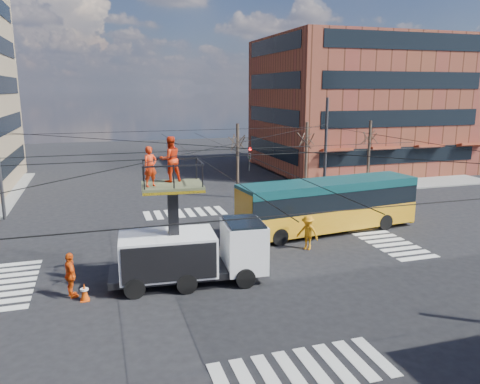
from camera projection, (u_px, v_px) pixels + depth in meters
name	position (u px, v px, depth m)	size (l,w,h in m)	color
ground	(221.00, 261.00, 24.02)	(120.00, 120.00, 0.00)	black
sidewalk_ne	(361.00, 172.00, 49.66)	(18.00, 18.00, 0.12)	slate
crosswalks	(221.00, 261.00, 24.02)	(22.40, 22.40, 0.02)	silver
building_ne	(358.00, 104.00, 51.23)	(20.06, 16.06, 14.00)	brown
overhead_network	(217.00, 178.00, 23.45)	(24.24, 24.24, 8.00)	#2D2D30
tree_a	(238.00, 141.00, 37.06)	(2.00, 2.00, 6.00)	#382B21
tree_b	(307.00, 139.00, 38.79)	(2.00, 2.00, 6.00)	#382B21
tree_c	(370.00, 136.00, 40.53)	(2.00, 2.00, 6.00)	#382B21
utility_truck	(192.00, 238.00, 21.01)	(7.15, 3.07, 6.63)	black
city_bus	(328.00, 204.00, 28.71)	(11.77, 3.89, 3.20)	orange
traffic_cone	(84.00, 292.00, 19.47)	(0.36, 0.36, 0.77)	#D94509
worker_ground	(71.00, 275.00, 19.66)	(1.15, 0.48, 1.97)	#E7510E
flagger	(308.00, 233.00, 25.60)	(1.24, 0.71, 1.92)	orange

